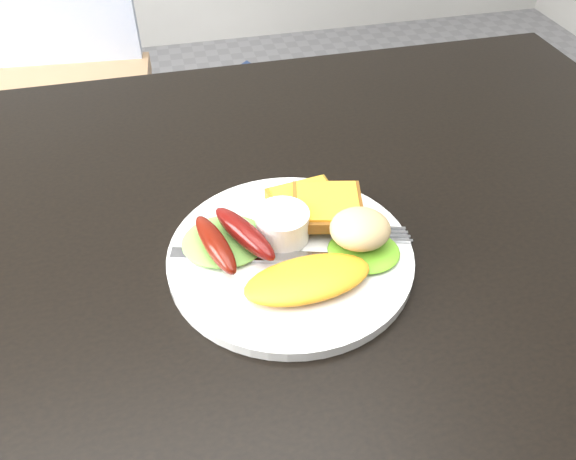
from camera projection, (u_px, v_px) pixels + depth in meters
The scene contains 14 objects.
dining_table at pixel (239, 250), 0.61m from camera, with size 1.20×0.80×0.04m, color black.
dining_chair at pixel (58, 106), 1.39m from camera, with size 0.44×0.44×0.05m, color tan.
person at pixel (232, 7), 1.04m from camera, with size 0.55×0.37×1.53m, color #2F4A89.
plate at pixel (290, 255), 0.57m from camera, with size 0.25×0.25×0.01m, color white.
lettuce_left at pixel (225, 241), 0.57m from camera, with size 0.09×0.08×0.01m, color #588E35.
lettuce_right at pixel (364, 251), 0.56m from camera, with size 0.07×0.06×0.01m, color #3B8F19.
omelette at pixel (308, 279), 0.52m from camera, with size 0.12×0.06×0.02m, color orange.
sausage_a at pixel (215, 244), 0.54m from camera, with size 0.02×0.09×0.02m, color #5E1306.
sausage_b at pixel (244, 233), 0.55m from camera, with size 0.02×0.09×0.02m, color #5F1512.
ramekin at pixel (282, 225), 0.57m from camera, with size 0.05×0.05×0.03m, color white.
toast_a at pixel (307, 205), 0.61m from camera, with size 0.07×0.07×0.01m, color olive.
toast_b at pixel (327, 206), 0.59m from camera, with size 0.07×0.07×0.01m, color brown.
potato_salad at pixel (360, 229), 0.55m from camera, with size 0.06×0.06×0.03m, color beige.
fork at pixel (262, 257), 0.56m from camera, with size 0.18×0.01×0.00m, color #ADAFB7.
Camera 1 is at (-0.05, -0.44, 1.16)m, focal length 35.00 mm.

